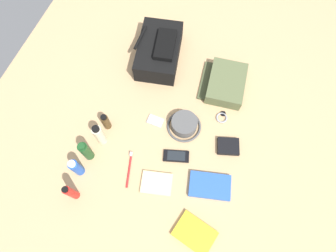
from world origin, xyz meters
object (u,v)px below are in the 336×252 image
Objects in this scene: deodorant_spray at (76,167)px; wallet at (228,146)px; sunscreen_spray at (71,193)px; travel_guidebook at (210,186)px; toiletry_pouch at (225,83)px; wristwatch at (222,117)px; cell_phone at (176,156)px; toothbrush at (129,167)px; backpack at (159,51)px; cologne_bottle at (106,122)px; notepad at (157,183)px; media_player at (155,121)px; bucket_hat at (184,124)px; shampoo_bottle at (86,151)px; paperback_novel at (195,234)px; lotion_bottle at (99,135)px.

wallet is at bearing -60.69° from deodorant_spray.
sunscreen_spray is 0.66m from travel_guidebook.
deodorant_spray is at bearing 103.07° from travel_guidebook.
toiletry_pouch reaches higher than travel_guidebook.
travel_guidebook reaches higher than wristwatch.
travel_guidebook is 0.22m from cell_phone.
wallet is (-0.34, -0.11, -0.02)m from toiletry_pouch.
deodorant_spray is at bearing 113.85° from toothbrush.
backpack is 0.66m from wallet.
cologne_bottle is at bearing 84.90° from cell_phone.
toiletry_pouch reaches higher than notepad.
cologne_bottle is 0.62m from travel_guidebook.
backpack is at bearing 38.43° from travel_guidebook.
sunscreen_spray is at bearing -179.17° from cologne_bottle.
notepad is (0.07, -0.38, -0.06)m from deodorant_spray.
deodorant_spray is 0.26m from toothbrush.
backpack is 0.75m from notepad.
deodorant_spray is at bearing 131.61° from wristwatch.
media_player and wristwatch have the same top height.
backpack reaches higher than cologne_bottle.
wristwatch is at bearing -37.20° from notepad.
shampoo_bottle reaches higher than bucket_hat.
bucket_hat is 0.87× the size of paperback_novel.
paperback_novel is at bearing -114.80° from lotion_bottle.
wallet reaches higher than cell_phone.
wallet is at bearing -7.82° from travel_guidebook.
sunscreen_spray reaches higher than toothbrush.
wristwatch is (0.43, -0.58, -0.07)m from shampoo_bottle.
backpack is at bearing -6.48° from sunscreen_spray.
wristwatch is 0.17m from wallet.
shampoo_bottle is at bearing 74.47° from notepad.
backpack is at bearing 36.42° from wallet.
toothbrush is at bearing -86.89° from shampoo_bottle.
travel_guidebook is 1.57× the size of cell_phone.
notepad is at bearing -119.43° from cologne_bottle.
cologne_bottle is at bearing 116.01° from media_player.
notepad is (-0.64, 0.17, -0.03)m from toiletry_pouch.
cologne_bottle is 0.64m from wallet.
bucket_hat is at bearing -51.85° from shampoo_bottle.
deodorant_spray is at bearing 168.70° from lotion_bottle.
wristwatch is at bearing -48.39° from deodorant_spray.
sunscreen_spray is at bearing 155.77° from media_player.
lotion_bottle is 0.75× the size of travel_guidebook.
wristwatch is 0.50m from notepad.
toiletry_pouch is (-0.06, -0.41, -0.03)m from backpack.
toiletry_pouch is 1.35× the size of paperback_novel.
sunscreen_spray is at bearing 131.65° from cell_phone.
bucket_hat is at bearing 66.40° from wallet.
deodorant_spray reaches higher than paperback_novel.
sunscreen_spray reaches higher than media_player.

